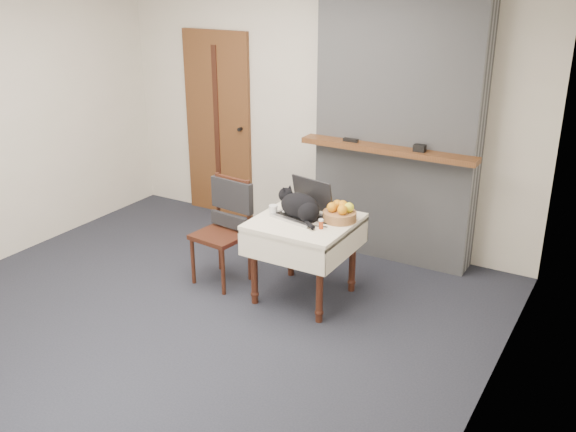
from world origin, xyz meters
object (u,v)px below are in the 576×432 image
Objects in this scene: pill_bottle at (321,224)px; cat at (300,207)px; door at (218,125)px; chair at (227,216)px; side_table at (305,233)px; laptop at (305,207)px; cream_jar at (273,210)px; fruit_basket at (340,213)px.

cat is at bearing 156.71° from pill_bottle.
door is 25.16× the size of pill_bottle.
pill_bottle is 0.09× the size of chair.
door reaches higher than cat.
side_table is 0.21m from laptop.
side_table is at bearing 152.58° from pill_bottle.
cream_jar is 0.55m from fruit_basket.
door is at bearing 160.83° from cat.
laptop reaches higher than chair.
cream_jar is at bearing -155.43° from cat.
door reaches higher than fruit_basket.
cat is 0.75m from chair.
chair is (-0.76, -0.02, 0.01)m from side_table.
door is 7.36× the size of fruit_basket.
fruit_basket is at bearing 16.54° from cream_jar.
door is at bearing 150.03° from fruit_basket.
laptop is at bearing 14.35° from chair.
cat is at bearing 7.88° from chair.
laptop reaches higher than pill_bottle.
fruit_basket is at bearing 20.73° from laptop.
cream_jar is 0.09× the size of chair.
cat reaches higher than side_table.
chair is at bearing -160.83° from cat.
door is 4.31× the size of cat.
side_table is 1.69× the size of laptop.
laptop is 0.50× the size of chair.
cream_jar is 0.30× the size of fruit_basket.
side_table is 2.87× the size of fruit_basket.
pill_bottle is at bearing -27.42° from side_table.
door is 2.27m from side_table.
laptop is (-0.05, 0.08, 0.19)m from side_table.
pill_bottle is at bearing -101.94° from fruit_basket.
cat is (1.76, -1.31, -0.20)m from door.
laptop is at bearing 25.21° from cream_jar.
chair is at bearing 178.93° from cream_jar.
cat is 0.32m from fruit_basket.
laptop is 0.30m from fruit_basket.
door is 2.15× the size of chair.
chair is at bearing -178.40° from side_table.
side_table is 0.22m from cat.
side_table is at bearing 7.82° from chair.
cream_jar is at bearing 171.18° from pill_bottle.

